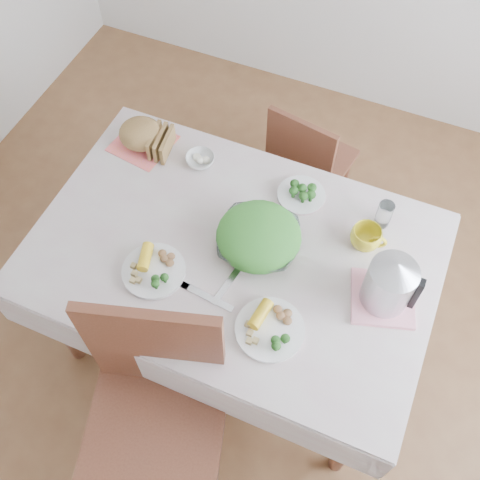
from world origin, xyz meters
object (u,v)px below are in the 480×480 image
at_px(chair_near, 156,440).
at_px(dining_table, 234,297).
at_px(salad_bowl, 258,240).
at_px(dinner_plate_right, 270,329).
at_px(chair_far, 313,150).
at_px(yellow_mug, 366,238).
at_px(electric_kettle, 390,283).
at_px(dinner_plate_left, 154,271).

bearing_deg(chair_near, dining_table, 72.25).
bearing_deg(chair_near, salad_bowl, 66.29).
bearing_deg(dinner_plate_right, chair_near, -120.80).
xyz_separation_m(chair_far, yellow_mug, (0.38, -0.63, 0.34)).
height_order(dining_table, electric_kettle, electric_kettle).
height_order(chair_far, electric_kettle, electric_kettle).
bearing_deg(chair_far, dinner_plate_right, 109.77).
bearing_deg(yellow_mug, dinner_plate_right, -112.98).
relative_size(dinner_plate_left, dinner_plate_right, 0.97).
relative_size(chair_near, salad_bowl, 3.60).
distance_m(salad_bowl, yellow_mug, 0.40).
distance_m(dinner_plate_right, yellow_mug, 0.51).
height_order(chair_near, electric_kettle, same).
height_order(salad_bowl, electric_kettle, electric_kettle).
height_order(dining_table, dinner_plate_left, dinner_plate_left).
height_order(salad_bowl, yellow_mug, yellow_mug).
bearing_deg(yellow_mug, electric_kettle, -57.41).
bearing_deg(dining_table, dinner_plate_left, -139.03).
xyz_separation_m(salad_bowl, yellow_mug, (0.36, 0.16, 0.01)).
bearing_deg(dinner_plate_left, dining_table, 40.97).
xyz_separation_m(salad_bowl, dinner_plate_left, (-0.31, -0.26, -0.03)).
bearing_deg(yellow_mug, chair_far, 121.09).
distance_m(chair_far, dinner_plate_left, 1.13).
relative_size(salad_bowl, dinner_plate_right, 1.23).
bearing_deg(salad_bowl, chair_near, -97.05).
bearing_deg(dining_table, chair_far, 86.13).
bearing_deg(electric_kettle, yellow_mug, 127.74).
bearing_deg(chair_near, dinner_plate_right, 42.54).
relative_size(dining_table, salad_bowl, 4.73).
distance_m(chair_far, yellow_mug, 0.82).
distance_m(chair_near, chair_far, 1.53).
height_order(dinner_plate_right, electric_kettle, electric_kettle).
xyz_separation_m(chair_far, electric_kettle, (0.51, -0.83, 0.42)).
relative_size(chair_far, dinner_plate_left, 3.41).
bearing_deg(yellow_mug, dinner_plate_left, -148.10).
bearing_deg(chair_near, chair_far, 70.70).
height_order(chair_far, dinner_plate_left, chair_far).
distance_m(chair_near, dinner_plate_left, 0.61).
distance_m(dining_table, salad_bowl, 0.43).
xyz_separation_m(chair_far, dinner_plate_right, (0.19, -1.10, 0.31)).
relative_size(dining_table, chair_far, 1.76).
bearing_deg(yellow_mug, salad_bowl, -156.24).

